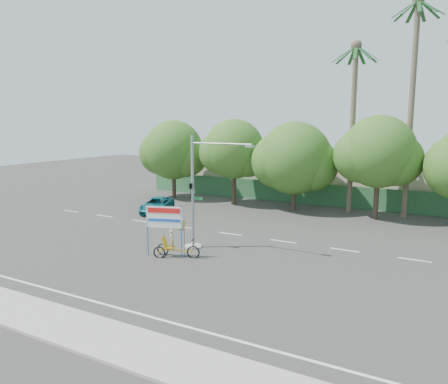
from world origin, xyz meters
The scene contains 14 objects.
ground centered at (0.00, 0.00, 0.00)m, with size 120.00×120.00×0.00m, color #33302D.
sidewalk_near centered at (0.00, -7.50, 0.06)m, with size 50.00×2.40×0.12m, color gray.
fence centered at (0.00, 21.50, 1.00)m, with size 38.00×0.08×2.00m, color #336B3D.
building_left centered at (-10.00, 26.00, 2.00)m, with size 12.00×8.00×4.00m, color beige.
building_right centered at (8.00, 26.00, 1.80)m, with size 14.00×8.00×3.60m, color beige.
tree_far_left centered at (-14.05, 18.00, 4.76)m, with size 7.14×6.00×7.96m.
tree_left centered at (-7.05, 18.00, 5.06)m, with size 6.66×5.60×8.07m.
tree_center centered at (-1.05, 18.00, 4.47)m, with size 7.62×6.40×7.85m.
tree_right centered at (5.95, 18.00, 5.24)m, with size 6.90×5.80×8.36m.
palm_tall centered at (8.00, 19.50, 10.46)m, with size 3.73×3.79×17.45m.
palm_short centered at (3.50, 19.50, 8.86)m, with size 3.73×3.79×14.45m.
traffic_signal centered at (-2.20, 3.98, 2.92)m, with size 4.72×1.10×7.00m.
trike_billboard centered at (-2.62, 1.67, 1.27)m, with size 3.07×1.32×3.15m.
pickup_truck centered at (-11.08, 11.34, 0.64)m, with size 2.13×4.62×1.28m, color #0F5F6D.
Camera 1 is at (12.17, -18.29, 7.86)m, focal length 35.00 mm.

